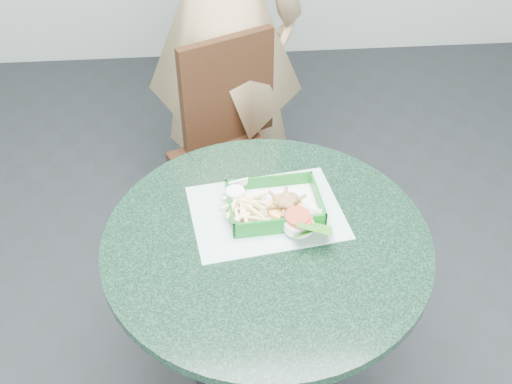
{
  "coord_description": "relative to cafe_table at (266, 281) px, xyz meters",
  "views": [
    {
      "loc": [
        -0.13,
        -1.17,
        1.97
      ],
      "look_at": [
        -0.02,
        0.1,
        0.85
      ],
      "focal_mm": 42.0,
      "sensor_mm": 36.0,
      "label": 1
    }
  ],
  "objects": [
    {
      "name": "food_basket",
      "position": [
        0.03,
        0.1,
        0.19
      ],
      "size": [
        0.27,
        0.19,
        0.05
      ],
      "rotation": [
        0.0,
        0.0,
        0.07
      ],
      "color": "#0C5F19",
      "rests_on": "placemat"
    },
    {
      "name": "cafe_table",
      "position": [
        0.0,
        0.0,
        0.0
      ],
      "size": [
        0.93,
        0.93,
        0.75
      ],
      "color": "black",
      "rests_on": "floor"
    },
    {
      "name": "dining_chair",
      "position": [
        -0.07,
        0.79,
        -0.05
      ],
      "size": [
        0.4,
        0.4,
        0.93
      ],
      "rotation": [
        0.0,
        0.0,
        0.43
      ],
      "color": "brown",
      "rests_on": "floor"
    },
    {
      "name": "crab_sandwich",
      "position": [
        0.06,
        0.08,
        0.22
      ],
      "size": [
        0.11,
        0.11,
        0.07
      ],
      "rotation": [
        0.0,
        0.0,
        0.16
      ],
      "color": "#EEB147",
      "rests_on": "food_basket"
    },
    {
      "name": "placemat",
      "position": [
        0.01,
        0.1,
        0.17
      ],
      "size": [
        0.48,
        0.38,
        0.0
      ],
      "primitive_type": "cube",
      "rotation": [
        0.0,
        0.0,
        0.15
      ],
      "color": "#9CC0B9",
      "rests_on": "cafe_table"
    },
    {
      "name": "fries_pile",
      "position": [
        -0.06,
        0.09,
        0.21
      ],
      "size": [
        0.14,
        0.14,
        0.04
      ],
      "primitive_type": null,
      "rotation": [
        0.0,
        0.0,
        -0.22
      ],
      "color": "#F4D98B",
      "rests_on": "food_basket"
    },
    {
      "name": "garnish_cup",
      "position": [
        0.09,
        -0.0,
        0.21
      ],
      "size": [
        0.13,
        0.12,
        0.05
      ],
      "rotation": [
        0.0,
        0.0,
        -0.36
      ],
      "color": "white",
      "rests_on": "food_basket"
    },
    {
      "name": "sauce_ramekin",
      "position": [
        -0.08,
        0.14,
        0.22
      ],
      "size": [
        0.06,
        0.06,
        0.03
      ],
      "rotation": [
        0.0,
        0.0,
        -0.19
      ],
      "color": "white",
      "rests_on": "food_basket"
    }
  ]
}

